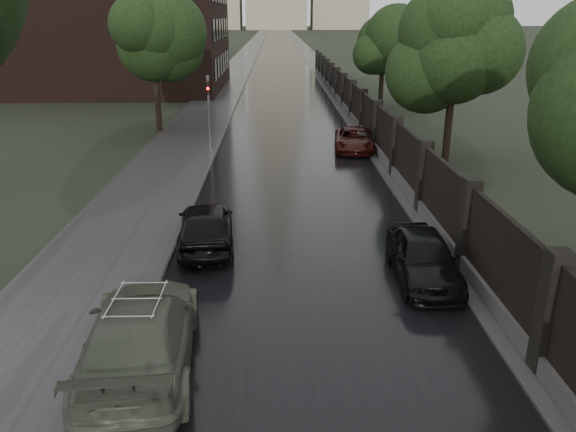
# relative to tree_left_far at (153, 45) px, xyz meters

# --- Properties ---
(road) EXTENTS (8.00, 420.00, 0.02)m
(road) POSITION_rel_tree_left_far_xyz_m (8.00, 160.00, -5.23)
(road) COLOR black
(road) RESTS_ON ground
(sidewalk_left) EXTENTS (4.00, 420.00, 0.16)m
(sidewalk_left) POSITION_rel_tree_left_far_xyz_m (2.00, 160.00, -5.16)
(sidewalk_left) COLOR #2D2D2D
(sidewalk_left) RESTS_ON ground
(verge_right) EXTENTS (3.00, 420.00, 0.08)m
(verge_right) POSITION_rel_tree_left_far_xyz_m (13.50, 160.00, -5.20)
(verge_right) COLOR #2D2D2D
(verge_right) RESTS_ON ground
(fence_right) EXTENTS (0.45, 75.72, 2.70)m
(fence_right) POSITION_rel_tree_left_far_xyz_m (12.60, 2.01, -4.23)
(fence_right) COLOR #383533
(fence_right) RESTS_ON ground
(tree_left_far) EXTENTS (4.25, 4.25, 7.39)m
(tree_left_far) POSITION_rel_tree_left_far_xyz_m (0.00, 0.00, 0.00)
(tree_left_far) COLOR black
(tree_left_far) RESTS_ON ground
(tree_right_b) EXTENTS (4.08, 4.08, 7.01)m
(tree_right_b) POSITION_rel_tree_left_far_xyz_m (15.50, -8.00, -0.29)
(tree_right_b) COLOR black
(tree_right_b) RESTS_ON ground
(tree_right_c) EXTENTS (4.08, 4.08, 7.01)m
(tree_right_c) POSITION_rel_tree_left_far_xyz_m (15.50, 10.00, -0.29)
(tree_right_c) COLOR black
(tree_right_c) RESTS_ON ground
(traffic_light) EXTENTS (0.16, 0.32, 4.00)m
(traffic_light) POSITION_rel_tree_left_far_xyz_m (3.70, -5.01, -2.84)
(traffic_light) COLOR #59595E
(traffic_light) RESTS_ON ground
(volga_sedan) EXTENTS (2.68, 5.56, 1.56)m
(volga_sedan) POSITION_rel_tree_left_far_xyz_m (4.40, -24.68, -4.46)
(volga_sedan) COLOR #4F5544
(volga_sedan) RESTS_ON ground
(hatchback_left) EXTENTS (2.08, 4.36, 1.44)m
(hatchback_left) POSITION_rel_tree_left_far_xyz_m (4.98, -18.18, -4.52)
(hatchback_left) COLOR black
(hatchback_left) RESTS_ON ground
(car_right_near) EXTENTS (1.67, 4.04, 1.37)m
(car_right_near) POSITION_rel_tree_left_far_xyz_m (11.21, -20.69, -4.56)
(car_right_near) COLOR black
(car_right_near) RESTS_ON ground
(car_right_far) EXTENTS (2.40, 4.53, 1.21)m
(car_right_far) POSITION_rel_tree_left_far_xyz_m (11.40, -4.96, -4.64)
(car_right_far) COLOR black
(car_right_far) RESTS_ON ground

